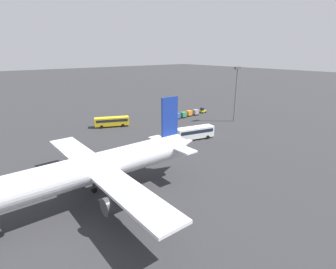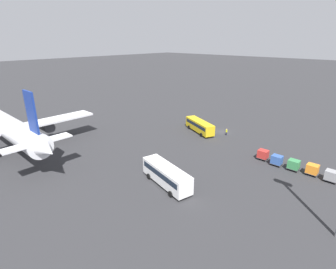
# 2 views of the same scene
# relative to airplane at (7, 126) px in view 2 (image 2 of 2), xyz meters

# --- Properties ---
(ground_plane) EXTENTS (600.00, 600.00, 0.00)m
(ground_plane) POSITION_rel_airplane_xyz_m (-26.74, -42.26, -5.75)
(ground_plane) COLOR #2D2D30
(airplane) EXTENTS (43.41, 37.19, 15.30)m
(airplane) POSITION_rel_airplane_xyz_m (0.00, 0.00, 0.00)
(airplane) COLOR silver
(airplane) RESTS_ON ground
(shuttle_bus_near) EXTENTS (10.81, 6.66, 3.05)m
(shuttle_bus_near) POSITION_rel_airplane_xyz_m (-22.63, -38.20, -3.91)
(shuttle_bus_near) COLOR gold
(shuttle_bus_near) RESTS_ON ground
(shuttle_bus_far) EXTENTS (11.25, 5.23, 3.37)m
(shuttle_bus_far) POSITION_rel_airplane_xyz_m (-34.53, -12.81, -3.74)
(shuttle_bus_far) COLOR white
(shuttle_bus_far) RESTS_ON ground
(worker_person) EXTENTS (0.38, 0.38, 1.74)m
(worker_person) POSITION_rel_airplane_xyz_m (-29.16, -40.89, -4.88)
(worker_person) COLOR #1E1E2D
(worker_person) RESTS_ON ground
(cargo_cart_grey) EXTENTS (2.01, 1.70, 2.06)m
(cargo_cart_grey) POSITION_rel_airplane_xyz_m (-54.56, -32.86, -4.56)
(cargo_cart_grey) COLOR #38383D
(cargo_cart_grey) RESTS_ON ground
(cargo_cart_orange) EXTENTS (2.01, 1.70, 2.06)m
(cargo_cart_orange) POSITION_rel_airplane_xyz_m (-51.46, -33.19, -4.56)
(cargo_cart_orange) COLOR #38383D
(cargo_cart_orange) RESTS_ON ground
(cargo_cart_green) EXTENTS (2.01, 1.70, 2.06)m
(cargo_cart_green) POSITION_rel_airplane_xyz_m (-48.36, -32.81, -4.56)
(cargo_cart_green) COLOR #38383D
(cargo_cart_green) RESTS_ON ground
(cargo_cart_blue) EXTENTS (2.01, 1.70, 2.06)m
(cargo_cart_blue) POSITION_rel_airplane_xyz_m (-45.26, -32.67, -4.56)
(cargo_cart_blue) COLOR #38383D
(cargo_cart_blue) RESTS_ON ground
(cargo_cart_red) EXTENTS (2.01, 1.70, 2.06)m
(cargo_cart_red) POSITION_rel_airplane_xyz_m (-42.16, -33.37, -4.56)
(cargo_cart_red) COLOR #38383D
(cargo_cart_red) RESTS_ON ground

